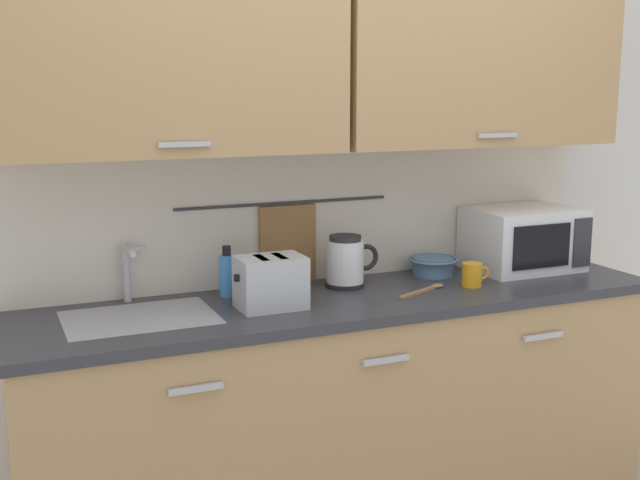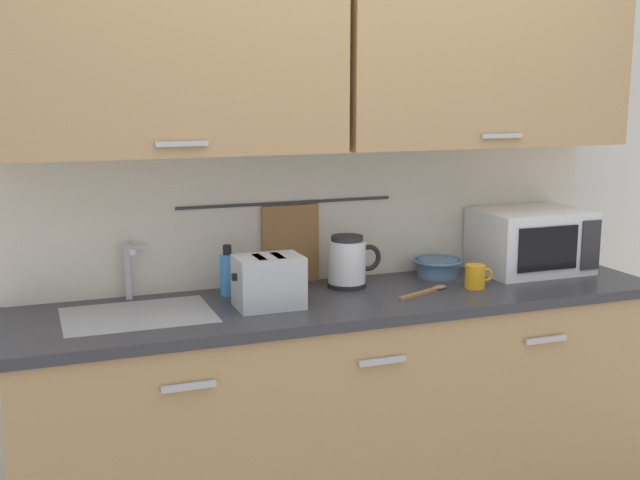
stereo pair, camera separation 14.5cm
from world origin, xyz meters
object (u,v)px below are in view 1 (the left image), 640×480
object	(u,v)px
wooden_spoon	(427,289)
mixing_bowl	(433,265)
electric_kettle	(346,262)
mug_near_sink	(280,280)
microwave	(523,239)
mug_by_kettle	(473,275)
toaster	(271,282)
dish_soap_bottle	(227,274)

from	to	relation	value
wooden_spoon	mixing_bowl	bearing A→B (deg)	53.83
electric_kettle	mug_near_sink	bearing A→B (deg)	175.73
mug_near_sink	microwave	bearing A→B (deg)	-2.34
electric_kettle	mug_by_kettle	world-z (taller)	electric_kettle
toaster	wooden_spoon	world-z (taller)	toaster
dish_soap_bottle	mug_by_kettle	distance (m)	0.98
mixing_bowl	toaster	size ratio (longest dim) A/B	0.84
electric_kettle	wooden_spoon	size ratio (longest dim) A/B	0.86
dish_soap_bottle	mug_by_kettle	size ratio (longest dim) A/B	1.63
mug_near_sink	mixing_bowl	size ratio (longest dim) A/B	0.56
dish_soap_bottle	mixing_bowl	world-z (taller)	dish_soap_bottle
mixing_bowl	mug_near_sink	bearing A→B (deg)	-179.63
mixing_bowl	microwave	bearing A→B (deg)	-6.76
mug_near_sink	mug_by_kettle	distance (m)	0.77
mug_near_sink	toaster	distance (m)	0.23
mug_near_sink	toaster	xyz separation A→B (m)	(-0.11, -0.20, 0.05)
mixing_bowl	wooden_spoon	world-z (taller)	mixing_bowl
dish_soap_bottle	toaster	size ratio (longest dim) A/B	0.77
electric_kettle	wooden_spoon	distance (m)	0.34
mixing_bowl	toaster	xyz separation A→B (m)	(-0.81, -0.20, 0.05)
microwave	toaster	distance (m)	1.24
electric_kettle	mug_by_kettle	size ratio (longest dim) A/B	1.89
microwave	dish_soap_bottle	size ratio (longest dim) A/B	2.35
microwave	toaster	world-z (taller)	microwave
microwave	electric_kettle	distance (m)	0.85
mug_by_kettle	wooden_spoon	world-z (taller)	mug_by_kettle
microwave	mug_near_sink	bearing A→B (deg)	177.66
microwave	mixing_bowl	distance (m)	0.44
mug_near_sink	dish_soap_bottle	bearing A→B (deg)	174.05
dish_soap_bottle	mug_near_sink	xyz separation A→B (m)	(0.21, -0.02, -0.04)
dish_soap_bottle	wooden_spoon	size ratio (longest dim) A/B	0.75
electric_kettle	mug_near_sink	world-z (taller)	electric_kettle
electric_kettle	dish_soap_bottle	distance (m)	0.48
mug_near_sink	mixing_bowl	bearing A→B (deg)	0.37
mug_by_kettle	mixing_bowl	bearing A→B (deg)	101.69
dish_soap_bottle	mixing_bowl	bearing A→B (deg)	-1.09
dish_soap_bottle	toaster	distance (m)	0.24
mixing_bowl	mug_by_kettle	world-z (taller)	mug_by_kettle
microwave	electric_kettle	bearing A→B (deg)	178.29
dish_soap_bottle	mug_near_sink	bearing A→B (deg)	-5.95
electric_kettle	toaster	size ratio (longest dim) A/B	0.89
dish_soap_bottle	microwave	bearing A→B (deg)	-2.91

